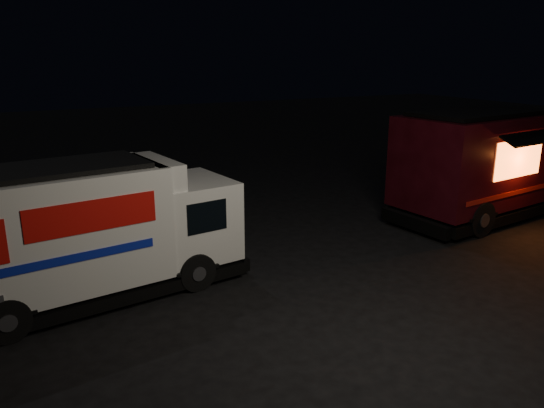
{
  "coord_description": "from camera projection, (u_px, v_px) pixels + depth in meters",
  "views": [
    {
      "loc": [
        -5.05,
        -9.18,
        4.77
      ],
      "look_at": [
        0.7,
        2.0,
        1.16
      ],
      "focal_mm": 35.0,
      "sensor_mm": 36.0,
      "label": 1
    }
  ],
  "objects": [
    {
      "name": "ground",
      "position": [
        286.0,
        283.0,
        11.39
      ],
      "size": [
        80.0,
        80.0,
        0.0
      ],
      "primitive_type": "plane",
      "color": "black",
      "rests_on": "ground"
    },
    {
      "name": "red_truck",
      "position": [
        494.0,
        163.0,
        15.82
      ],
      "size": [
        7.09,
        3.3,
        3.18
      ],
      "primitive_type": null,
      "rotation": [
        0.0,
        0.0,
        0.12
      ],
      "color": "#3D0B13",
      "rests_on": "ground"
    },
    {
      "name": "white_truck",
      "position": [
        94.0,
        231.0,
        10.44
      ],
      "size": [
        6.32,
        2.88,
        2.76
      ],
      "primitive_type": null,
      "rotation": [
        0.0,
        0.0,
        0.14
      ],
      "color": "silver",
      "rests_on": "ground"
    }
  ]
}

